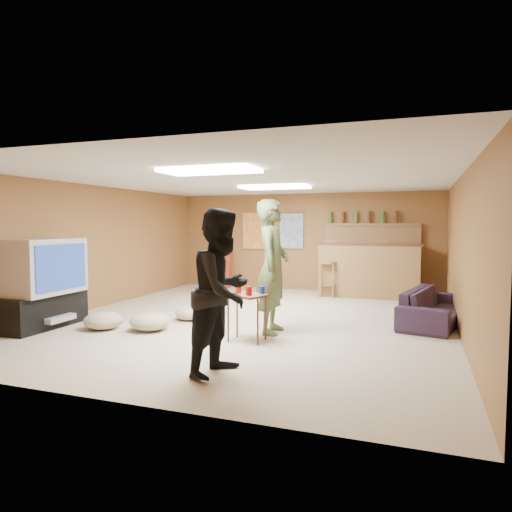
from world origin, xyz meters
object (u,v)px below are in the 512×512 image
(bar_counter, at_px, (369,271))
(person_black, at_px, (223,291))
(tv_body, at_px, (45,266))
(sofa, at_px, (434,307))
(tray_table, at_px, (247,318))
(person_olive, at_px, (273,266))

(bar_counter, distance_m, person_black, 5.52)
(bar_counter, bearing_deg, tv_body, -133.00)
(bar_counter, bearing_deg, sofa, -62.39)
(sofa, bearing_deg, tray_table, 142.07)
(person_black, bearing_deg, tv_body, 82.94)
(tray_table, bearing_deg, person_black, -80.22)
(tv_body, height_order, sofa, tv_body)
(tv_body, xyz_separation_m, person_black, (3.26, -0.99, -0.06))
(tv_body, distance_m, person_olive, 3.31)
(tv_body, distance_m, sofa, 5.80)
(tv_body, xyz_separation_m, person_olive, (3.21, 0.82, 0.03))
(tray_table, bearing_deg, tv_body, -174.86)
(sofa, relative_size, tray_table, 2.96)
(person_black, distance_m, sofa, 3.82)
(person_olive, bearing_deg, bar_counter, -19.90)
(bar_counter, height_order, sofa, bar_counter)
(person_black, bearing_deg, person_olive, 11.41)
(person_olive, xyz_separation_m, person_black, (0.05, -1.81, -0.09))
(tv_body, relative_size, sofa, 0.61)
(person_black, relative_size, tray_table, 2.73)
(tv_body, bearing_deg, tray_table, 5.14)
(tray_table, bearing_deg, bar_counter, 75.09)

